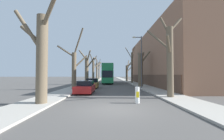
# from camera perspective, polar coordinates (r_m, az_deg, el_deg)

# --- Properties ---
(ground_plane) EXTENTS (300.00, 300.00, 0.00)m
(ground_plane) POSITION_cam_1_polar(r_m,az_deg,el_deg) (8.98, 0.86, -14.74)
(ground_plane) COLOR #4C4947
(sidewalk_left) EXTENTS (2.67, 120.00, 0.12)m
(sidewalk_left) POSITION_cam_1_polar(r_m,az_deg,el_deg) (59.00, -5.74, -3.72)
(sidewalk_left) COLOR #A39E93
(sidewalk_left) RESTS_ON ground
(sidewalk_right) EXTENTS (2.67, 120.00, 0.12)m
(sidewalk_right) POSITION_cam_1_polar(r_m,az_deg,el_deg) (59.05, 4.65, -3.72)
(sidewalk_right) COLOR #A39E93
(sidewalk_right) RESTS_ON ground
(building_facade_right) EXTENTS (10.08, 32.53, 10.06)m
(building_facade_right) POSITION_cam_1_polar(r_m,az_deg,el_deg) (32.57, 20.70, 3.60)
(building_facade_right) COLOR #93664C
(building_facade_right) RESTS_ON ground
(street_tree_left_0) EXTENTS (4.31, 3.28, 7.68)m
(street_tree_left_0) POSITION_cam_1_polar(r_m,az_deg,el_deg) (11.17, -25.35, 5.68)
(street_tree_left_0) COLOR brown
(street_tree_left_0) RESTS_ON ground
(street_tree_left_1) EXTENTS (3.79, 1.94, 8.07)m
(street_tree_left_1) POSITION_cam_1_polar(r_m,az_deg,el_deg) (20.60, -14.18, 0.93)
(street_tree_left_1) COLOR brown
(street_tree_left_1) RESTS_ON ground
(street_tree_left_2) EXTENTS (3.66, 2.23, 7.22)m
(street_tree_left_2) POSITION_cam_1_polar(r_m,az_deg,el_deg) (31.30, -9.58, 0.36)
(street_tree_left_2) COLOR brown
(street_tree_left_2) RESTS_ON ground
(street_tree_left_3) EXTENTS (2.97, 3.95, 7.71)m
(street_tree_left_3) POSITION_cam_1_polar(r_m,az_deg,el_deg) (42.44, -7.08, 0.07)
(street_tree_left_3) COLOR brown
(street_tree_left_3) RESTS_ON ground
(street_tree_left_4) EXTENTS (4.03, 3.19, 7.75)m
(street_tree_left_4) POSITION_cam_1_polar(r_m,az_deg,el_deg) (53.23, -5.80, -0.17)
(street_tree_left_4) COLOR brown
(street_tree_left_4) RESTS_ON ground
(street_tree_left_5) EXTENTS (3.25, 3.19, 9.62)m
(street_tree_left_5) POSITION_cam_1_polar(r_m,az_deg,el_deg) (63.97, -5.03, 0.21)
(street_tree_left_5) COLOR brown
(street_tree_left_5) RESTS_ON ground
(street_tree_right_0) EXTENTS (2.75, 4.25, 7.26)m
(street_tree_right_0) POSITION_cam_1_polar(r_m,az_deg,el_deg) (13.93, 20.95, 4.39)
(street_tree_right_0) COLOR brown
(street_tree_right_0) RESTS_ON ground
(street_tree_right_1) EXTENTS (1.97, 4.67, 6.07)m
(street_tree_right_1) POSITION_cam_1_polar(r_m,az_deg,el_deg) (25.41, 10.85, 0.70)
(street_tree_right_1) COLOR brown
(street_tree_right_1) RESTS_ON ground
(street_tree_right_2) EXTENTS (2.34, 1.73, 8.72)m
(street_tree_right_2) POSITION_cam_1_polar(r_m,az_deg,el_deg) (36.22, 7.57, 1.45)
(street_tree_right_2) COLOR brown
(street_tree_right_2) RESTS_ON ground
(street_tree_right_3) EXTENTS (2.94, 3.91, 7.10)m
(street_tree_right_3) POSITION_cam_1_polar(r_m,az_deg,el_deg) (47.59, 5.88, -0.46)
(street_tree_right_3) COLOR brown
(street_tree_right_3) RESTS_ON ground
(double_decker_bus) EXTENTS (2.43, 10.76, 4.39)m
(double_decker_bus) POSITION_cam_1_polar(r_m,az_deg,el_deg) (34.99, -1.59, -1.04)
(double_decker_bus) COLOR #1E7F47
(double_decker_bus) RESTS_ON ground
(parked_car_0) EXTENTS (1.78, 4.31, 1.35)m
(parked_car_0) POSITION_cam_1_polar(r_m,az_deg,el_deg) (16.73, -10.09, -6.46)
(parked_car_0) COLOR maroon
(parked_car_0) RESTS_ON ground
(parked_car_1) EXTENTS (1.81, 4.08, 1.47)m
(parked_car_1) POSITION_cam_1_polar(r_m,az_deg,el_deg) (22.93, -7.55, -5.10)
(parked_car_1) COLOR olive
(parked_car_1) RESTS_ON ground
(lamp_post) EXTENTS (1.40, 0.20, 7.70)m
(lamp_post) POSITION_cam_1_polar(r_m,az_deg,el_deg) (22.47, 10.91, 4.08)
(lamp_post) COLOR #4C4F54
(lamp_post) RESTS_ON ground
(traffic_bollard) EXTENTS (0.31, 0.32, 1.14)m
(traffic_bollard) POSITION_cam_1_polar(r_m,az_deg,el_deg) (10.86, 9.63, -9.40)
(traffic_bollard) COLOR white
(traffic_bollard) RESTS_ON ground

